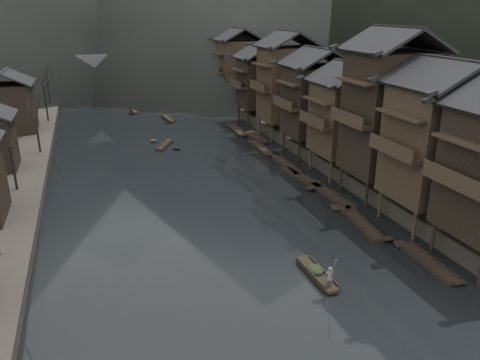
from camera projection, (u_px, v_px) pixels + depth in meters
name	position (u px, v px, depth m)	size (l,w,h in m)	color
water	(234.00, 247.00, 37.07)	(300.00, 300.00, 0.00)	black
right_bank	(355.00, 110.00, 82.67)	(40.00, 200.00, 1.80)	#2D2823
stilt_houses	(324.00, 87.00, 55.93)	(9.00, 67.60, 16.52)	black
bare_trees	(23.00, 115.00, 53.12)	(3.97, 71.66, 7.94)	black
moored_sampans	(293.00, 170.00, 54.14)	(3.07, 49.61, 0.47)	black
midriver_boats	(146.00, 114.00, 83.04)	(6.80, 50.16, 0.45)	black
stone_bridge	(133.00, 72.00, 99.49)	(40.00, 6.00, 9.00)	#4C4C4F
hero_sampan	(317.00, 274.00, 32.96)	(1.13, 5.02, 0.44)	black
cargo_heap	(316.00, 265.00, 32.97)	(1.10, 1.44, 0.66)	black
boatman	(329.00, 274.00, 31.04)	(0.58, 0.38, 1.58)	slate
bamboo_pole	(335.00, 239.00, 30.19)	(0.06, 0.06, 4.63)	#8C7A51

